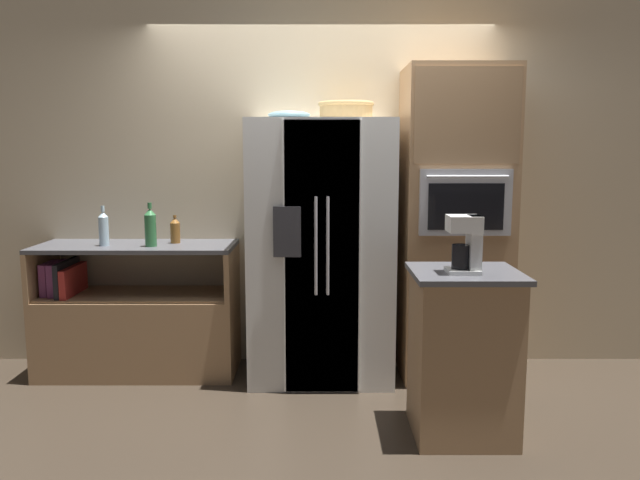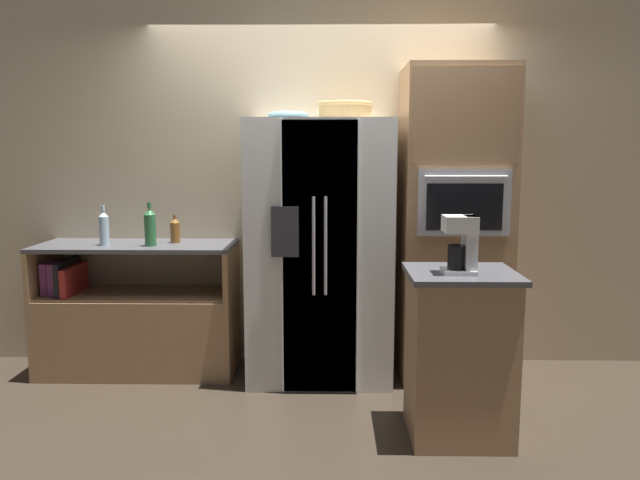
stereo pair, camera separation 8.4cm
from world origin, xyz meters
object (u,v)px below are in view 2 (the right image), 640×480
Objects in this scene: bottle_short at (150,227)px; coffee_maker at (463,242)px; refrigerator at (321,251)px; wall_oven at (454,225)px; wicker_basket at (345,110)px; fruit_bowl at (288,115)px; bottle_tall at (104,228)px; bottle_wide at (175,230)px.

bottle_short is 0.98× the size of coffee_maker.
refrigerator is 0.84× the size of wall_oven.
wicker_basket is at bearing 4.00° from bottle_short.
fruit_bowl is 1.03× the size of bottle_tall.
wicker_basket is 1.26× the size of bottle_short.
bottle_wide is (0.13, 0.16, -0.04)m from bottle_short.
wicker_basket is 1.58m from bottle_short.
coffee_maker is at bearing -98.47° from wall_oven.
wicker_basket is 1.24× the size of coffee_maker.
bottle_tall is (-1.69, -0.07, -0.81)m from wicker_basket.
bottle_short is at bearing -176.00° from wicker_basket.
wall_oven is 7.72× the size of bottle_tall.
bottle_tall is at bearing 175.15° from bottle_short.
wicker_basket reaches higher than refrigerator.
wall_oven reaches higher than bottle_wide.
refrigerator is 1.28m from coffee_maker.
bottle_wide is (-0.83, 0.13, -0.81)m from fruit_bowl.
coffee_maker is at bearing -60.43° from wicker_basket.
wicker_basket is 1.33× the size of fruit_bowl.
bottle_tall is 0.92× the size of bottle_short.
wicker_basket is at bearing 119.57° from coffee_maker.
wicker_basket reaches higher than bottle_short.
refrigerator is 6.45× the size of bottle_tall.
wall_oven is 1.06m from coffee_maker.
refrigerator reaches higher than bottle_tall.
fruit_bowl reaches higher than coffee_maker.
wicker_basket is at bearing 9.27° from fruit_bowl.
wall_oven is 1.99m from bottle_wide.
refrigerator is at bearing 128.03° from coffee_maker.
bottle_tall is at bearing -177.75° from wicker_basket.
wall_oven is 7.49× the size of fruit_bowl.
fruit_bowl is 1.16m from bottle_wide.
coffee_maker reaches higher than bottle_tall.
wicker_basket is (-0.76, 0.03, 0.79)m from wall_oven.
wall_oven is at bearing -2.17° from wicker_basket.
bottle_short is at bearing 153.53° from coffee_maker.
wall_oven is 6.94× the size of coffee_maker.
wall_oven is (0.93, 0.05, 0.18)m from refrigerator.
bottle_tall reaches higher than bottle_wide.
wicker_basket is 0.40m from fruit_bowl.
wicker_basket is 1.91× the size of bottle_wide.
wall_oven is at bearing 81.53° from coffee_maker.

